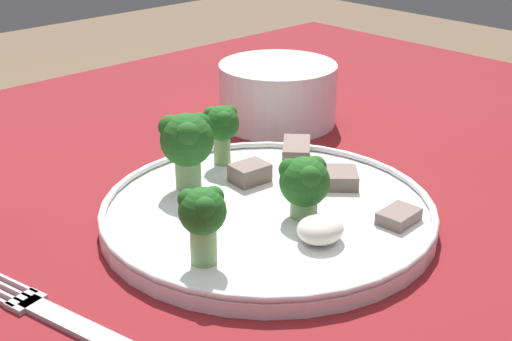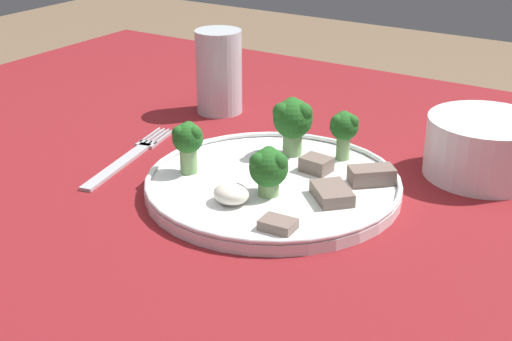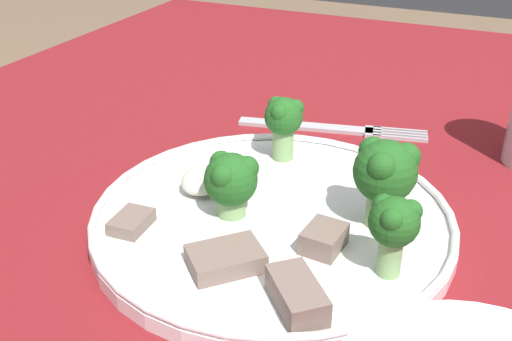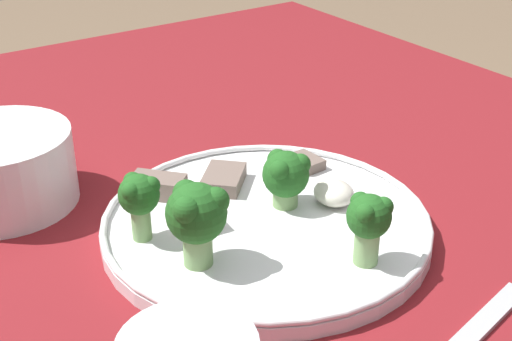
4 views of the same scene
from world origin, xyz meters
name	(u,v)px [view 3 (image 3 of 4)]	position (x,y,z in m)	size (l,w,h in m)	color
table	(292,303)	(0.00, 0.00, 0.66)	(1.28, 0.99, 0.75)	maroon
dinner_plate	(272,218)	(0.03, -0.01, 0.76)	(0.28, 0.28, 0.02)	white
fork	(330,128)	(-0.17, -0.02, 0.76)	(0.06, 0.20, 0.00)	#B2B2B7
broccoli_floret_near_rim_left	(231,180)	(0.04, -0.04, 0.80)	(0.04, 0.04, 0.05)	#7FA866
broccoli_floret_center_left	(283,120)	(-0.06, -0.04, 0.80)	(0.04, 0.03, 0.06)	#7FA866
broccoli_floret_back_left	(394,225)	(0.06, 0.09, 0.81)	(0.03, 0.03, 0.06)	#7FA866
broccoli_floret_front_left	(385,173)	(0.01, 0.07, 0.81)	(0.05, 0.05, 0.07)	#7FA866
meat_slice_front_slice	(226,259)	(0.10, -0.01, 0.77)	(0.06, 0.06, 0.01)	#756056
meat_slice_middle_slice	(324,239)	(0.06, 0.04, 0.78)	(0.03, 0.03, 0.02)	#756056
meat_slice_rear_slice	(131,222)	(0.09, -0.10, 0.77)	(0.03, 0.03, 0.01)	#756056
meat_slice_edge_slice	(297,295)	(0.12, 0.05, 0.78)	(0.05, 0.05, 0.02)	#756056
sauce_dollop	(202,180)	(0.02, -0.07, 0.78)	(0.04, 0.03, 0.02)	silver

